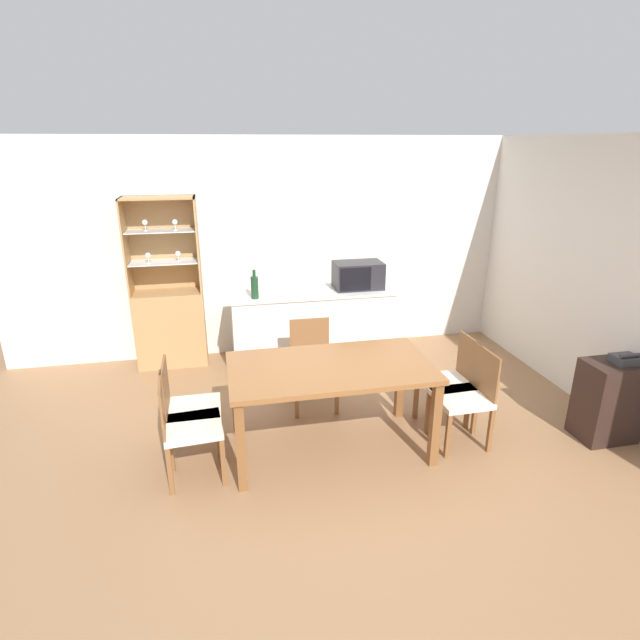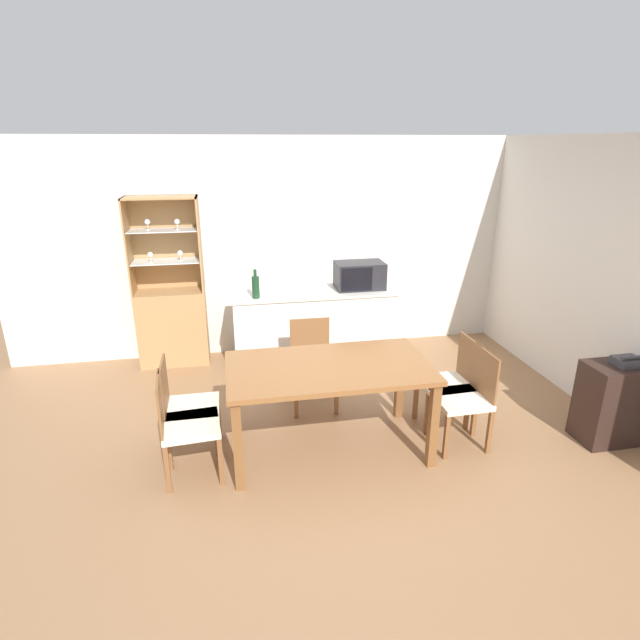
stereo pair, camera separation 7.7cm
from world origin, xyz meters
The scene contains 15 objects.
ground_plane centered at (0.00, 0.00, 0.00)m, with size 18.00×18.00×0.00m, color #936B47.
wall_back centered at (0.00, 2.63, 1.27)m, with size 6.80×0.06×2.55m.
wall_right centered at (2.58, 0.30, 1.27)m, with size 0.06×4.60×2.55m.
kitchen_counter centered at (0.07, 1.94, 0.47)m, with size 1.81×0.56×0.93m.
display_cabinet centered at (-1.51, 2.42, 0.58)m, with size 0.78×0.38×1.93m.
dining_table centered at (-0.10, 0.33, 0.68)m, with size 1.64×0.91×0.78m.
dining_chair_side_left_near centered at (-1.25, 0.19, 0.44)m, with size 0.46×0.46×0.85m.
dining_chair_side_right_near centered at (1.05, 0.19, 0.44)m, with size 0.43×0.43×0.85m.
dining_chair_side_right_far centered at (1.05, 0.46, 0.44)m, with size 0.44×0.44×0.85m.
dining_chair_head_far centered at (-0.10, 1.11, 0.44)m, with size 0.43×0.43×0.85m.
dining_chair_side_left_far centered at (-1.25, 0.46, 0.44)m, with size 0.43×0.43×0.85m.
microwave centered at (0.59, 1.95, 1.08)m, with size 0.53×0.34×0.30m.
wine_bottle centered at (-0.57, 1.79, 1.05)m, with size 0.08×0.08×0.31m.
side_cabinet centered at (2.31, 0.00, 0.36)m, with size 0.48×0.35×0.72m.
telephone centered at (2.38, -0.02, 0.75)m, with size 0.21×0.17×0.10m.
Camera 1 is at (-0.93, -3.24, 2.48)m, focal length 28.00 mm.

